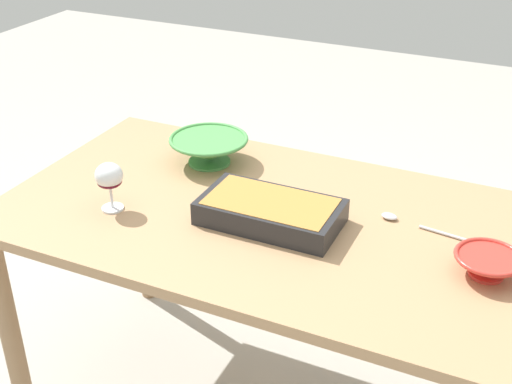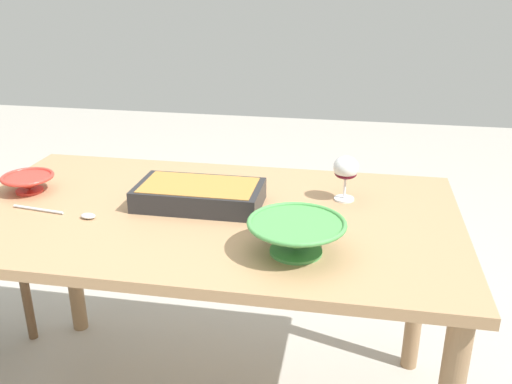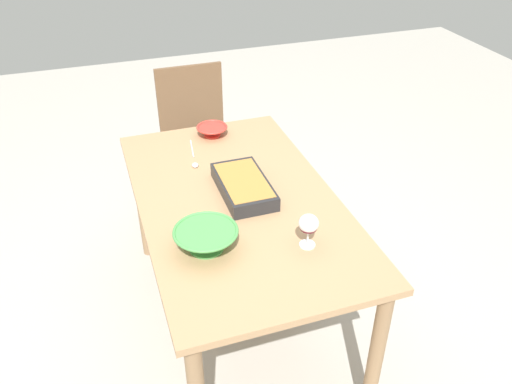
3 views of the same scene
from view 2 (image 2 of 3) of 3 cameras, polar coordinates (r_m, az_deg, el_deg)
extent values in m
cube|color=tan|center=(1.66, -4.95, -2.44)|extent=(1.46, 0.83, 0.03)
cylinder|color=#93704E|center=(2.11, 16.17, -8.96)|extent=(0.06, 0.06, 0.71)
cylinder|color=#93704E|center=(2.36, -18.31, -5.80)|extent=(0.06, 0.06, 0.71)
cylinder|color=brown|center=(2.42, -22.41, -9.14)|extent=(0.04, 0.04, 0.45)
cylinder|color=white|center=(1.75, 8.94, -0.69)|extent=(0.06, 0.06, 0.01)
cylinder|color=white|center=(1.73, 9.01, 0.39)|extent=(0.01, 0.01, 0.06)
ellipsoid|color=white|center=(1.71, 9.14, 2.49)|extent=(0.08, 0.08, 0.07)
ellipsoid|color=#4C0A19|center=(1.72, 9.10, 1.89)|extent=(0.07, 0.07, 0.03)
cube|color=#262628|center=(1.68, -5.78, -0.32)|extent=(0.37, 0.20, 0.06)
cube|color=#B27A38|center=(1.67, -5.81, 0.43)|extent=(0.34, 0.18, 0.02)
cylinder|color=#4C994C|center=(1.42, 4.08, -6.01)|extent=(0.13, 0.13, 0.01)
cone|color=#4C994C|center=(1.40, 4.12, -4.53)|extent=(0.24, 0.24, 0.07)
torus|color=#4C994C|center=(1.38, 4.17, -3.16)|extent=(0.25, 0.25, 0.01)
cylinder|color=red|center=(1.92, -22.01, 0.13)|extent=(0.08, 0.08, 0.01)
cone|color=red|center=(1.92, -22.12, 0.84)|extent=(0.15, 0.15, 0.04)
torus|color=red|center=(1.91, -22.21, 1.44)|extent=(0.16, 0.16, 0.01)
cylinder|color=silver|center=(1.76, -21.26, -1.65)|extent=(0.17, 0.03, 0.01)
ellipsoid|color=silver|center=(1.66, -16.69, -2.34)|extent=(0.05, 0.04, 0.01)
camera|label=1|loc=(3.12, -10.77, 26.77)|focal=47.56mm
camera|label=3|loc=(1.79, 76.22, 27.40)|focal=37.02mm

